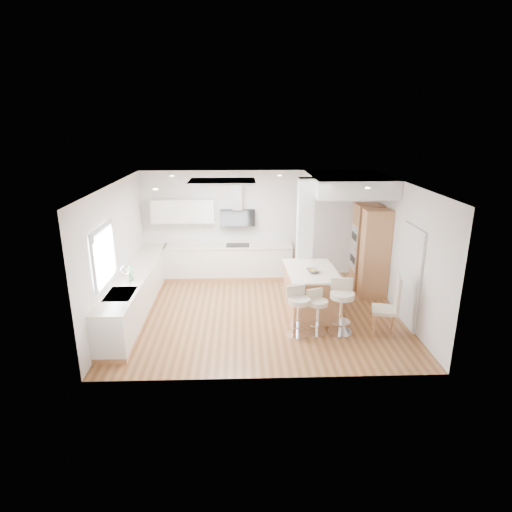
{
  "coord_description": "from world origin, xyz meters",
  "views": [
    {
      "loc": [
        -0.41,
        -8.53,
        4.01
      ],
      "look_at": [
        -0.09,
        0.4,
        1.17
      ],
      "focal_mm": 30.0,
      "sensor_mm": 36.0,
      "label": 1
    }
  ],
  "objects_px": {
    "peninsula": "(311,291)",
    "bar_stool_c": "(342,304)",
    "bar_stool_a": "(298,309)",
    "bar_stool_b": "(317,310)",
    "dining_chair": "(391,303)"
  },
  "relations": [
    {
      "from": "bar_stool_b",
      "to": "bar_stool_c",
      "type": "xyz_separation_m",
      "value": [
        0.47,
        -0.0,
        0.11
      ]
    },
    {
      "from": "bar_stool_a",
      "to": "bar_stool_b",
      "type": "relative_size",
      "value": 1.11
    },
    {
      "from": "bar_stool_b",
      "to": "bar_stool_c",
      "type": "height_order",
      "value": "bar_stool_c"
    },
    {
      "from": "peninsula",
      "to": "bar_stool_b",
      "type": "distance_m",
      "value": 1.0
    },
    {
      "from": "peninsula",
      "to": "bar_stool_a",
      "type": "xyz_separation_m",
      "value": [
        -0.41,
        -1.06,
        0.06
      ]
    },
    {
      "from": "bar_stool_c",
      "to": "peninsula",
      "type": "bearing_deg",
      "value": 119.74
    },
    {
      "from": "dining_chair",
      "to": "bar_stool_b",
      "type": "bearing_deg",
      "value": -169.97
    },
    {
      "from": "peninsula",
      "to": "dining_chair",
      "type": "xyz_separation_m",
      "value": [
        1.39,
        -1.08,
        0.16
      ]
    },
    {
      "from": "peninsula",
      "to": "dining_chair",
      "type": "height_order",
      "value": "dining_chair"
    },
    {
      "from": "peninsula",
      "to": "bar_stool_c",
      "type": "relative_size",
      "value": 1.49
    },
    {
      "from": "bar_stool_a",
      "to": "bar_stool_b",
      "type": "distance_m",
      "value": 0.39
    },
    {
      "from": "peninsula",
      "to": "bar_stool_a",
      "type": "distance_m",
      "value": 1.14
    },
    {
      "from": "peninsula",
      "to": "dining_chair",
      "type": "relative_size",
      "value": 1.33
    },
    {
      "from": "bar_stool_a",
      "to": "bar_stool_c",
      "type": "distance_m",
      "value": 0.85
    },
    {
      "from": "bar_stool_b",
      "to": "peninsula",
      "type": "bearing_deg",
      "value": 67.26
    }
  ]
}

